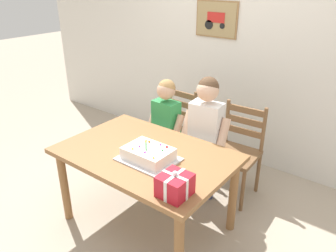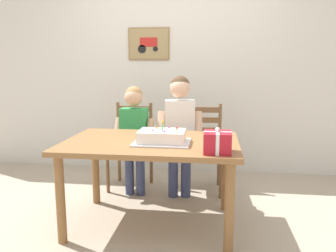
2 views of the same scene
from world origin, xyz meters
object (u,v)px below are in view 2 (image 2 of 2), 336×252
at_px(child_younger, 134,130).
at_px(chair_right, 202,147).
at_px(birthday_cake, 162,137).
at_px(child_older, 180,125).
at_px(dining_table, 151,152).
at_px(gift_box_red_large, 217,142).
at_px(chair_left, 131,145).

bearing_deg(child_younger, chair_right, 19.36).
bearing_deg(birthday_cake, chair_right, 73.39).
bearing_deg(child_older, child_younger, 179.97).
bearing_deg(child_older, birthday_cake, -95.52).
relative_size(dining_table, birthday_cake, 3.19).
height_order(birthday_cake, child_older, child_older).
xyz_separation_m(chair_right, child_younger, (-0.68, -0.24, 0.22)).
bearing_deg(child_older, dining_table, -104.68).
bearing_deg(chair_right, gift_box_red_large, -83.41).
xyz_separation_m(dining_table, birthday_cake, (0.10, -0.08, 0.14)).
bearing_deg(dining_table, child_older, 75.32).
height_order(dining_table, chair_right, chair_right).
distance_m(birthday_cake, chair_left, 1.12).
xyz_separation_m(dining_table, chair_right, (0.39, 0.89, -0.16)).
height_order(chair_left, child_younger, child_younger).
xyz_separation_m(dining_table, chair_left, (-0.39, 0.89, -0.16)).
relative_size(birthday_cake, chair_left, 0.48).
height_order(dining_table, child_older, child_older).
bearing_deg(chair_right, birthday_cake, -106.61).
bearing_deg(gift_box_red_large, chair_right, 96.59).
bearing_deg(birthday_cake, gift_box_red_large, -28.77).
height_order(chair_right, child_younger, child_younger).
bearing_deg(dining_table, child_younger, 114.36).
xyz_separation_m(child_older, child_younger, (-0.46, 0.00, -0.07)).
relative_size(dining_table, child_older, 1.14).
relative_size(gift_box_red_large, chair_left, 0.22).
distance_m(dining_table, chair_right, 0.98).
distance_m(chair_right, child_younger, 0.75).
distance_m(dining_table, gift_box_red_large, 0.64).
xyz_separation_m(birthday_cake, child_older, (0.07, 0.73, -0.02)).
xyz_separation_m(chair_left, chair_right, (0.78, 0.00, 0.00)).
bearing_deg(dining_table, gift_box_red_large, -30.72).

